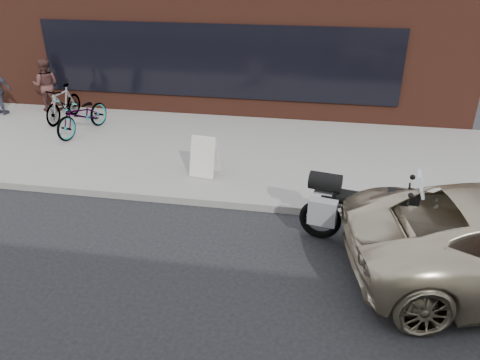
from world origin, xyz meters
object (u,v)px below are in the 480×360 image
bicycle_rear (63,104)px  sandwich_sign (204,155)px  bicycle_front (83,115)px  motorcycle (361,213)px  cafe_patron_left (46,85)px

bicycle_rear → sandwich_sign: 5.38m
bicycle_front → bicycle_rear: (-0.98, 0.81, -0.00)m
motorcycle → sandwich_sign: size_ratio=2.74×
motorcycle → sandwich_sign: (-3.11, 1.98, -0.06)m
bicycle_rear → cafe_patron_left: (-0.92, 0.79, 0.27)m
motorcycle → sandwich_sign: motorcycle is taller
sandwich_sign → bicycle_front: bearing=161.0°
bicycle_rear → cafe_patron_left: cafe_patron_left is taller
bicycle_rear → bicycle_front: bearing=-34.7°
bicycle_rear → motorcycle: bearing=-26.2°
motorcycle → cafe_patron_left: cafe_patron_left is taller
bicycle_front → cafe_patron_left: cafe_patron_left is taller
sandwich_sign → cafe_patron_left: (-5.59, 3.45, 0.33)m
bicycle_front → bicycle_rear: bicycle_front is taller
motorcycle → bicycle_front: (-6.80, 3.83, -0.00)m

